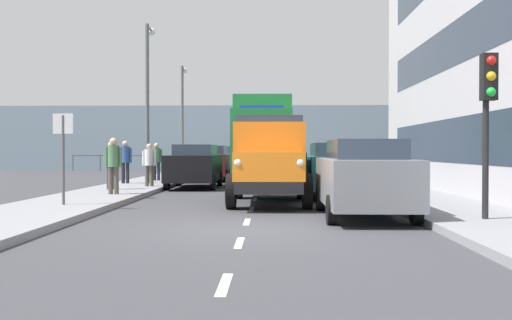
{
  "coord_description": "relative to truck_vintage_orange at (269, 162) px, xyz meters",
  "views": [
    {
      "loc": [
        -0.53,
        10.85,
        1.48
      ],
      "look_at": [
        0.14,
        -12.6,
        1.1
      ],
      "focal_mm": 40.38,
      "sensor_mm": 36.0,
      "label": 1
    }
  ],
  "objects": [
    {
      "name": "pedestrian_couple_a",
      "position": [
        5.46,
        -3.72,
        -0.07
      ],
      "size": [
        0.53,
        0.34,
        1.64
      ],
      "color": "#383342",
      "rests_on": "sidewalk_right"
    },
    {
      "name": "car_silver_oppositeside_2",
      "position": [
        3.0,
        -17.23,
        -0.28
      ],
      "size": [
        1.96,
        4.4,
        1.72
      ],
      "color": "#B7BABF",
      "rests_on": "ground_plane"
    },
    {
      "name": "sidewalk_right",
      "position": [
        5.28,
        -4.72,
        -1.1
      ],
      "size": [
        2.66,
        42.83,
        0.15
      ],
      "primitive_type": "cube",
      "color": "gray",
      "rests_on": "ground_plane"
    },
    {
      "name": "pedestrian_near_railing",
      "position": [
        4.79,
        -1.6,
        -0.01
      ],
      "size": [
        0.53,
        0.34,
        1.72
      ],
      "color": "#4C473D",
      "rests_on": "sidewalk_right"
    },
    {
      "name": "pedestrian_in_dark_coat",
      "position": [
        4.53,
        -5.53,
        -0.1
      ],
      "size": [
        0.53,
        0.34,
        1.6
      ],
      "color": "#4C473D",
      "rests_on": "sidewalk_right"
    },
    {
      "name": "car_black_oppositeside_0",
      "position": [
        3.0,
        -6.85,
        -0.28
      ],
      "size": [
        1.92,
        4.3,
        1.72
      ],
      "color": "black",
      "rests_on": "ground_plane"
    },
    {
      "name": "pedestrian_strolling",
      "position": [
        5.1,
        -9.66,
        -0.05
      ],
      "size": [
        0.53,
        0.34,
        1.67
      ],
      "color": "black",
      "rests_on": "sidewalk_right"
    },
    {
      "name": "street_sign",
      "position": [
        5.08,
        1.83,
        0.5
      ],
      "size": [
        0.5,
        0.07,
        2.25
      ],
      "color": "#4C4C4C",
      "rests_on": "sidewalk_right"
    },
    {
      "name": "traffic_light_near",
      "position": [
        -4.24,
        4.62,
        1.29
      ],
      "size": [
        0.28,
        0.41,
        3.2
      ],
      "color": "black",
      "rests_on": "sidewalk_left"
    },
    {
      "name": "car_grey_kerbside_near",
      "position": [
        -2.1,
        3.03,
        -0.28
      ],
      "size": [
        1.86,
        4.37,
        1.72
      ],
      "color": "slate",
      "rests_on": "ground_plane"
    },
    {
      "name": "lamp_post_far",
      "position": [
        5.17,
        -17.65,
        2.72
      ],
      "size": [
        0.32,
        1.14,
        6.26
      ],
      "color": "#59595B",
      "rests_on": "sidewalk_right"
    },
    {
      "name": "car_maroon_oppositeside_1",
      "position": [
        3.0,
        -12.18,
        -0.28
      ],
      "size": [
        1.96,
        3.94,
        1.72
      ],
      "color": "maroon",
      "rests_on": "ground_plane"
    },
    {
      "name": "sea_horizon",
      "position": [
        0.45,
        -29.13,
        1.32
      ],
      "size": [
        80.0,
        0.8,
        5.0
      ],
      "primitive_type": "cube",
      "color": "gray",
      "rests_on": "ground_plane"
    },
    {
      "name": "lamp_post_promenade",
      "position": [
        5.12,
        -8.08,
        2.9
      ],
      "size": [
        0.32,
        1.14,
        6.61
      ],
      "color": "#59595B",
      "rests_on": "sidewalk_right"
    },
    {
      "name": "pedestrian_by_lamp",
      "position": [
        5.92,
        -7.39,
        -0.01
      ],
      "size": [
        0.53,
        0.34,
        1.73
      ],
      "color": "black",
      "rests_on": "sidewalk_right"
    },
    {
      "name": "car_teal_kerbside_1",
      "position": [
        -2.1,
        -2.63,
        -0.28
      ],
      "size": [
        1.92,
        4.47,
        1.72
      ],
      "color": "#1E6670",
      "rests_on": "ground_plane"
    },
    {
      "name": "truck_vintage_orange",
      "position": [
        0.0,
        0.0,
        0.0
      ],
      "size": [
        2.17,
        5.64,
        2.43
      ],
      "color": "black",
      "rests_on": "ground_plane"
    },
    {
      "name": "road_centreline_markings",
      "position": [
        0.45,
        -3.78,
        -1.17
      ],
      "size": [
        0.12,
        37.89,
        0.01
      ],
      "color": "silver",
      "rests_on": "ground_plane"
    },
    {
      "name": "lorry_cargo_green",
      "position": [
        0.35,
        -10.15,
        0.9
      ],
      "size": [
        2.58,
        8.2,
        3.87
      ],
      "color": "#1E7033",
      "rests_on": "ground_plane"
    },
    {
      "name": "ground_plane",
      "position": [
        0.45,
        -4.72,
        -1.18
      ],
      "size": [
        80.0,
        80.0,
        0.0
      ],
      "primitive_type": "plane",
      "color": "#38383D"
    },
    {
      "name": "seawall_railing",
      "position": [
        0.45,
        -25.53,
        -0.26
      ],
      "size": [
        28.08,
        0.08,
        1.2
      ],
      "color": "#4C5156",
      "rests_on": "ground_plane"
    },
    {
      "name": "sidewalk_left",
      "position": [
        -4.38,
        -4.72,
        -1.1
      ],
      "size": [
        2.66,
        42.83,
        0.15
      ],
      "primitive_type": "cube",
      "color": "gray",
      "rests_on": "ground_plane"
    }
  ]
}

